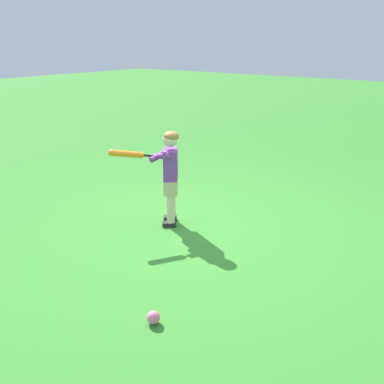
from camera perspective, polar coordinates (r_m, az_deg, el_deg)
ground_plane at (r=4.93m, az=-0.72°, el=-4.57°), size 40.00×40.00×0.00m
child_batter at (r=4.79m, az=-3.22°, el=2.98°), size 0.65×0.60×1.08m
play_ball_by_bucket at (r=3.37m, az=-5.14°, el=-16.22°), size 0.10×0.10×0.10m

